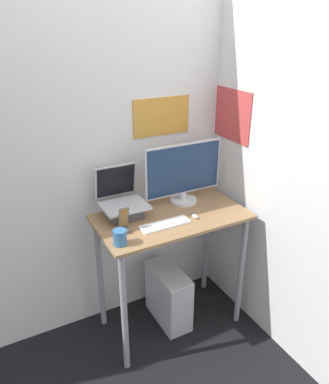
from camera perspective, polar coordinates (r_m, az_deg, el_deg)
The scene contains 11 objects.
ground_plane at distance 2.83m, azimuth 3.80°, elevation -22.33°, with size 12.00×12.00×0.00m, color black.
wall_back at distance 2.61m, azimuth -2.72°, elevation 7.46°, with size 6.00×0.06×2.60m.
wall_side_right at distance 2.43m, azimuth 16.48°, elevation 5.23°, with size 0.06×6.00×2.60m.
desk at distance 2.54m, azimuth 1.03°, elevation -6.87°, with size 1.00×0.54×0.90m.
laptop at distance 2.44m, azimuth -6.35°, elevation -1.89°, with size 0.29×0.28×0.32m.
monitor at distance 2.57m, azimuth 2.92°, elevation 2.74°, with size 0.58×0.19×0.42m.
keyboard at distance 2.34m, azimuth 0.09°, elevation -4.95°, with size 0.33×0.10×0.02m.
mouse at distance 2.43m, azimuth 4.68°, elevation -3.73°, with size 0.03×0.05×0.02m.
cell_phone at distance 2.27m, azimuth -6.13°, elevation -4.93°, with size 0.06×0.07×0.17m.
computer_tower at distance 2.88m, azimuth 0.69°, elevation -15.49°, with size 0.19×0.41×0.43m.
mug at distance 2.15m, azimuth -6.81°, elevation -6.89°, with size 0.08×0.08×0.09m.
Camera 1 is at (-1.06, -1.62, 2.06)m, focal length 35.00 mm.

